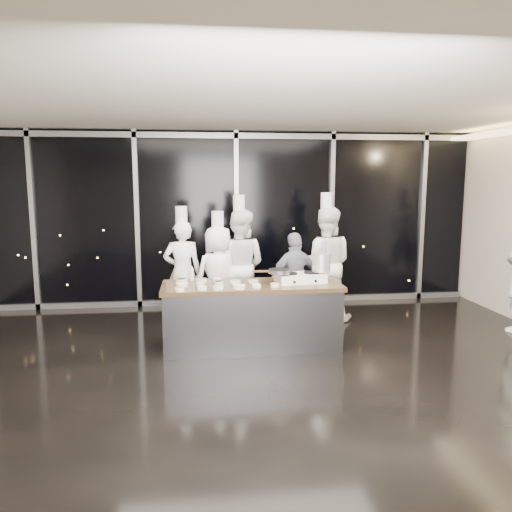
# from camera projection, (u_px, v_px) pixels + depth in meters

# --- Properties ---
(ground) EXTENTS (9.00, 9.00, 0.00)m
(ground) POSITION_uv_depth(u_px,v_px,m) (260.00, 371.00, 6.12)
(ground) COLOR black
(ground) RESTS_ON ground
(room_shell) EXTENTS (9.02, 7.02, 3.21)m
(room_shell) POSITION_uv_depth(u_px,v_px,m) (275.00, 186.00, 5.80)
(room_shell) COLOR beige
(room_shell) RESTS_ON ground
(window_wall) EXTENTS (8.90, 0.11, 3.20)m
(window_wall) POSITION_uv_depth(u_px,v_px,m) (236.00, 219.00, 9.24)
(window_wall) COLOR black
(window_wall) RESTS_ON ground
(demo_counter) EXTENTS (2.46, 0.86, 0.90)m
(demo_counter) POSITION_uv_depth(u_px,v_px,m) (252.00, 315.00, 6.94)
(demo_counter) COLOR #3B3A40
(demo_counter) RESTS_ON ground
(stove) EXTENTS (0.69, 0.47, 0.14)m
(stove) POSITION_uv_depth(u_px,v_px,m) (300.00, 278.00, 6.97)
(stove) COLOR white
(stove) RESTS_ON demo_counter
(frying_pan) EXTENTS (0.55, 0.34, 0.05)m
(frying_pan) POSITION_uv_depth(u_px,v_px,m) (279.00, 271.00, 6.89)
(frying_pan) COLOR slate
(frying_pan) RESTS_ON stove
(stock_pot) EXTENTS (0.28, 0.28, 0.26)m
(stock_pot) POSITION_uv_depth(u_px,v_px,m) (321.00, 262.00, 7.01)
(stock_pot) COLOR silver
(stock_pot) RESTS_ON stove
(prep_bowls) EXTENTS (1.39, 0.73, 0.05)m
(prep_bowls) POSITION_uv_depth(u_px,v_px,m) (216.00, 284.00, 6.75)
(prep_bowls) COLOR silver
(prep_bowls) RESTS_ON demo_counter
(squeeze_bottle) EXTENTS (0.06, 0.06, 0.21)m
(squeeze_bottle) POSITION_uv_depth(u_px,v_px,m) (192.00, 273.00, 7.09)
(squeeze_bottle) COLOR silver
(squeeze_bottle) RESTS_ON demo_counter
(chef_far_left) EXTENTS (0.62, 0.41, 1.91)m
(chef_far_left) POSITION_uv_depth(u_px,v_px,m) (183.00, 271.00, 8.03)
(chef_far_left) COLOR white
(chef_far_left) RESTS_ON ground
(chef_left) EXTENTS (0.92, 0.78, 1.83)m
(chef_left) POSITION_uv_depth(u_px,v_px,m) (218.00, 275.00, 7.96)
(chef_left) COLOR white
(chef_left) RESTS_ON ground
(chef_center) EXTENTS (1.08, 0.96, 2.08)m
(chef_center) POSITION_uv_depth(u_px,v_px,m) (239.00, 265.00, 8.18)
(chef_center) COLOR white
(chef_center) RESTS_ON ground
(guest) EXTENTS (0.94, 0.57, 1.50)m
(guest) POSITION_uv_depth(u_px,v_px,m) (295.00, 280.00, 7.88)
(guest) COLOR #141538
(guest) RESTS_ON ground
(chef_right) EXTENTS (1.08, 0.94, 2.11)m
(chef_right) POSITION_uv_depth(u_px,v_px,m) (325.00, 263.00, 8.26)
(chef_right) COLOR white
(chef_right) RESTS_ON ground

